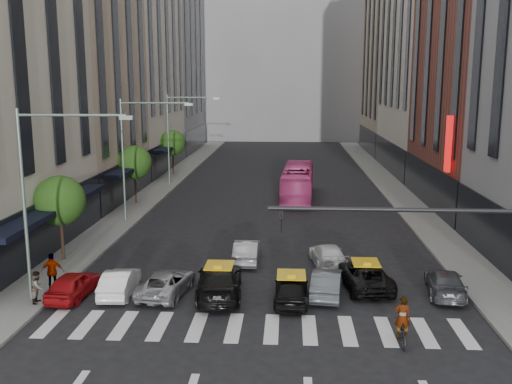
% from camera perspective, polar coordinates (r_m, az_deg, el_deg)
% --- Properties ---
extents(ground, '(160.00, 160.00, 0.00)m').
position_cam_1_polar(ground, '(23.57, -0.05, -14.97)').
color(ground, black).
rests_on(ground, ground).
extents(sidewalk_left, '(3.00, 96.00, 0.15)m').
position_cam_1_polar(sidewalk_left, '(53.72, -10.47, -0.27)').
color(sidewalk_left, slate).
rests_on(sidewalk_left, ground).
extents(sidewalk_right, '(3.00, 96.00, 0.15)m').
position_cam_1_polar(sidewalk_right, '(53.18, 14.37, -0.55)').
color(sidewalk_right, slate).
rests_on(sidewalk_right, ground).
extents(building_left_b, '(8.00, 16.00, 24.00)m').
position_cam_1_polar(building_left_b, '(52.48, -17.44, 12.26)').
color(building_left_b, tan).
rests_on(building_left_b, ground).
extents(building_left_c, '(8.00, 20.00, 36.00)m').
position_cam_1_polar(building_left_c, '(70.04, -12.35, 16.95)').
color(building_left_c, beige).
rests_on(building_left_c, ground).
extents(building_left_d, '(8.00, 18.00, 30.00)m').
position_cam_1_polar(building_left_d, '(88.22, -8.88, 13.80)').
color(building_left_d, gray).
rests_on(building_left_d, ground).
extents(building_right_b, '(8.00, 18.00, 26.00)m').
position_cam_1_polar(building_right_b, '(50.76, 22.00, 13.17)').
color(building_right_b, brown).
rests_on(building_right_b, ground).
extents(building_right_d, '(8.00, 18.00, 28.00)m').
position_cam_1_polar(building_right_d, '(87.69, 14.03, 12.97)').
color(building_right_d, tan).
rests_on(building_right_d, ground).
extents(building_far, '(30.00, 10.00, 36.00)m').
position_cam_1_polar(building_far, '(106.47, 2.73, 15.00)').
color(building_far, gray).
rests_on(building_far, ground).
extents(tree_near, '(2.88, 2.88, 4.95)m').
position_cam_1_polar(tree_near, '(34.44, -19.02, -0.83)').
color(tree_near, black).
rests_on(tree_near, sidewalk_left).
extents(tree_mid, '(2.88, 2.88, 4.95)m').
position_cam_1_polar(tree_mid, '(49.40, -12.04, 2.91)').
color(tree_mid, black).
rests_on(tree_mid, sidewalk_left).
extents(tree_far, '(2.88, 2.88, 4.95)m').
position_cam_1_polar(tree_far, '(64.85, -8.34, 4.88)').
color(tree_far, black).
rests_on(tree_far, sidewalk_left).
extents(streetlamp_near, '(5.38, 0.25, 9.00)m').
position_cam_1_polar(streetlamp_near, '(27.94, -20.57, 1.17)').
color(streetlamp_near, gray).
rests_on(streetlamp_near, sidewalk_left).
extents(streetlamp_mid, '(5.38, 0.25, 9.00)m').
position_cam_1_polar(streetlamp_mid, '(42.92, -11.99, 4.78)').
color(streetlamp_mid, gray).
rests_on(streetlamp_mid, sidewalk_left).
extents(streetlamp_far, '(5.38, 0.25, 9.00)m').
position_cam_1_polar(streetlamp_far, '(58.45, -7.88, 6.46)').
color(streetlamp_far, gray).
rests_on(streetlamp_far, sidewalk_left).
extents(traffic_signal, '(10.10, 0.20, 6.00)m').
position_cam_1_polar(traffic_signal, '(21.96, 20.34, -5.14)').
color(traffic_signal, black).
rests_on(traffic_signal, ground).
extents(liberty_sign, '(0.30, 0.70, 4.00)m').
position_cam_1_polar(liberty_sign, '(42.93, 18.70, 4.57)').
color(liberty_sign, red).
rests_on(liberty_sign, ground).
extents(car_red, '(1.83, 3.92, 1.30)m').
position_cam_1_polar(car_red, '(29.38, -17.78, -8.80)').
color(car_red, '#A00E12').
rests_on(car_red, ground).
extents(car_white_front, '(1.55, 3.93, 1.27)m').
position_cam_1_polar(car_white_front, '(29.16, -13.47, -8.74)').
color(car_white_front, white).
rests_on(car_white_front, ground).
extents(car_silver, '(2.58, 4.58, 1.21)m').
position_cam_1_polar(car_silver, '(28.71, -8.95, -8.96)').
color(car_silver, '#9D9EA2').
rests_on(car_silver, ground).
extents(taxi_left, '(2.57, 5.45, 1.54)m').
position_cam_1_polar(taxi_left, '(28.20, -3.68, -8.86)').
color(taxi_left, black).
rests_on(taxi_left, ground).
extents(taxi_center, '(1.66, 3.98, 1.34)m').
position_cam_1_polar(taxi_center, '(27.46, 3.54, -9.62)').
color(taxi_center, black).
rests_on(taxi_center, ground).
extents(car_grey_mid, '(1.85, 4.11, 1.31)m').
position_cam_1_polar(car_grey_mid, '(28.46, 7.08, -8.98)').
color(car_grey_mid, '#464A4E').
rests_on(car_grey_mid, ground).
extents(taxi_right, '(2.66, 4.92, 1.31)m').
position_cam_1_polar(taxi_right, '(29.80, 10.87, -8.17)').
color(taxi_right, black).
rests_on(taxi_right, ground).
extents(car_grey_curb, '(2.29, 4.44, 1.23)m').
position_cam_1_polar(car_grey_curb, '(29.86, 18.38, -8.59)').
color(car_grey_curb, '#44464C').
rests_on(car_grey_curb, ground).
extents(car_row2_left, '(1.41, 4.00, 1.32)m').
position_cam_1_polar(car_row2_left, '(33.33, -0.94, -5.91)').
color(car_row2_left, '#A5A4AA').
rests_on(car_row2_left, ground).
extents(car_row2_right, '(2.26, 4.48, 1.25)m').
position_cam_1_polar(car_row2_right, '(32.91, 7.22, -6.28)').
color(car_row2_right, silver).
rests_on(car_row2_right, ground).
extents(bus, '(3.10, 11.04, 3.04)m').
position_cam_1_polar(bus, '(51.39, 4.20, 1.02)').
color(bus, '#E1428F').
rests_on(bus, ground).
extents(motorcycle, '(0.66, 1.76, 0.92)m').
position_cam_1_polar(motorcycle, '(24.14, 14.35, -13.49)').
color(motorcycle, black).
rests_on(motorcycle, ground).
extents(rider, '(0.65, 0.43, 1.74)m').
position_cam_1_polar(rider, '(23.63, 14.50, -10.55)').
color(rider, gray).
rests_on(rider, motorcycle).
extents(pedestrian_near, '(0.62, 0.77, 1.53)m').
position_cam_1_polar(pedestrian_near, '(28.80, -21.01, -8.85)').
color(pedestrian_near, gray).
rests_on(pedestrian_near, sidewalk_left).
extents(pedestrian_far, '(1.16, 0.68, 1.86)m').
position_cam_1_polar(pedestrian_far, '(30.24, -19.69, -7.50)').
color(pedestrian_far, gray).
rests_on(pedestrian_far, sidewalk_left).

